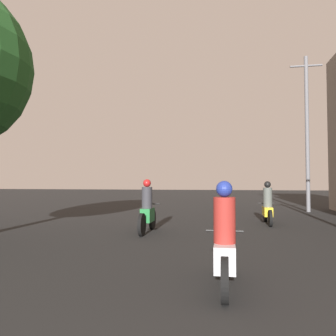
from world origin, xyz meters
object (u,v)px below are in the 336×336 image
object	(u,v)px
motorcycle_green	(147,211)
motorcycle_yellow	(268,207)
motorcycle_silver	(225,246)
utility_pole_far	(307,130)

from	to	relation	value
motorcycle_green	motorcycle_yellow	distance (m)	4.76
motorcycle_silver	motorcycle_yellow	distance (m)	7.77
motorcycle_silver	motorcycle_yellow	bearing A→B (deg)	77.58
motorcycle_yellow	motorcycle_silver	bearing A→B (deg)	-98.62
motorcycle_green	utility_pole_far	distance (m)	10.99
motorcycle_silver	motorcycle_yellow	xyz separation A→B (m)	(1.55, 7.61, 0.01)
utility_pole_far	motorcycle_yellow	bearing A→B (deg)	-116.74
motorcycle_green	utility_pole_far	bearing A→B (deg)	43.08
motorcycle_green	motorcycle_yellow	world-z (taller)	motorcycle_green
utility_pole_far	motorcycle_green	bearing A→B (deg)	-129.36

